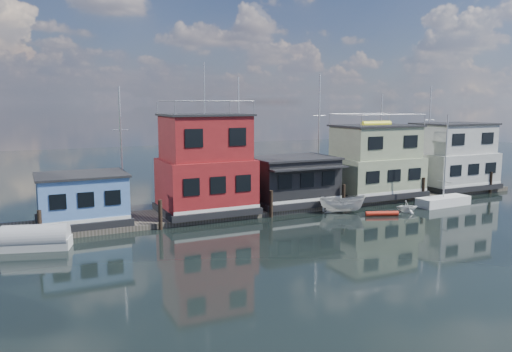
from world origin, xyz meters
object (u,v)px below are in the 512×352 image
houseboat_dark (292,180)px  motorboat (342,204)px  red_kayak (382,214)px  tarp_runabout (36,239)px  houseboat_green (375,162)px  houseboat_white (452,157)px  day_sailer (443,201)px  houseboat_blue (82,199)px  dinghy_white (407,206)px  houseboat_red (205,166)px

houseboat_dark → motorboat: size_ratio=1.92×
red_kayak → motorboat: bearing=154.1°
houseboat_dark → tarp_runabout: houseboat_dark is taller
houseboat_green → motorboat: bearing=-149.0°
houseboat_white → motorboat: 16.98m
houseboat_white → day_sailer: 8.89m
houseboat_blue → day_sailer: size_ratio=0.79×
houseboat_green → dinghy_white: (-1.25, -5.92, -3.04)m
houseboat_red → red_kayak: 14.84m
houseboat_green → tarp_runabout: 30.25m
houseboat_blue → houseboat_red: size_ratio=0.54×
houseboat_blue → houseboat_red: bearing=0.0°
houseboat_blue → motorboat: size_ratio=1.66×
houseboat_red → houseboat_white: (27.00, 0.00, -0.57)m
red_kayak → dinghy_white: (2.83, 0.24, 0.31)m
houseboat_white → red_kayak: houseboat_white is taller
day_sailer → dinghy_white: bearing=-174.3°
houseboat_white → motorboat: houseboat_white is taller
motorboat → red_kayak: motorboat is taller
houseboat_blue → tarp_runabout: size_ratio=1.45×
houseboat_blue → houseboat_dark: (17.50, -0.02, 0.21)m
houseboat_red → day_sailer: bearing=-14.4°
red_kayak → tarp_runabout: (-25.75, 2.02, 0.43)m
houseboat_dark → houseboat_green: houseboat_green is taller
red_kayak → tarp_runabout: 25.83m
houseboat_white → houseboat_dark: bearing=-179.9°
motorboat → dinghy_white: 5.50m
houseboat_dark → dinghy_white: bearing=-37.3°
houseboat_red → motorboat: bearing=-19.6°
houseboat_blue → day_sailer: day_sailer is taller
dinghy_white → houseboat_blue: bearing=95.8°
houseboat_blue → houseboat_red: (9.50, 0.00, 1.90)m
houseboat_red → day_sailer: 21.50m
houseboat_blue → houseboat_dark: bearing=-0.1°
motorboat → dinghy_white: (5.07, -2.13, -0.24)m
houseboat_blue → red_kayak: bearing=-15.4°
houseboat_green → dinghy_white: size_ratio=4.38×
houseboat_dark → houseboat_white: 19.03m
houseboat_red → houseboat_blue: bearing=-180.0°
houseboat_green → red_kayak: (-4.08, -6.16, -3.35)m
houseboat_red → houseboat_green: 17.01m
houseboat_dark → houseboat_green: bearing=0.1°
houseboat_blue → houseboat_green: bearing=0.0°
houseboat_white → red_kayak: 15.72m
houseboat_red → motorboat: houseboat_red is taller
tarp_runabout → dinghy_white: size_ratio=2.30×
houseboat_blue → motorboat: houseboat_blue is taller
houseboat_blue → dinghy_white: size_ratio=3.34×
houseboat_dark → motorboat: (2.68, -3.78, -1.67)m
houseboat_green → red_kayak: 8.11m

